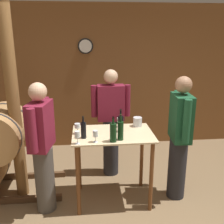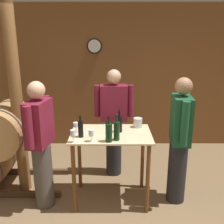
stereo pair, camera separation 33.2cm
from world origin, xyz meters
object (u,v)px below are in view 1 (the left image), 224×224
(wooden_post, at_px, (13,100))
(wine_bottle_left, at_px, (113,132))
(wine_glass_far_side, at_px, (119,120))
(person_visitor_with_scarf, at_px, (111,121))
(ice_bucket, at_px, (138,122))
(person_visitor_bearded, at_px, (42,146))
(wine_bottle_far_left, at_px, (83,129))
(wine_bottle_right, at_px, (121,123))
(person_host, at_px, (179,137))
(wine_glass_near_left, at_px, (77,126))
(wine_glass_near_right, at_px, (95,134))
(wine_bottle_center, at_px, (120,130))
(wine_glass_near_center, at_px, (77,135))

(wooden_post, bearing_deg, wine_bottle_left, -22.91)
(wine_glass_far_side, xyz_separation_m, person_visitor_with_scarf, (-0.07, 0.48, -0.17))
(ice_bucket, relative_size, person_visitor_bearded, 0.08)
(wine_bottle_far_left, relative_size, wine_bottle_right, 0.93)
(wooden_post, relative_size, wine_glass_far_side, 20.41)
(wine_bottle_far_left, bearing_deg, wine_bottle_right, 20.67)
(person_host, bearing_deg, wooden_post, 172.78)
(wine_glass_near_left, relative_size, wine_glass_near_right, 0.94)
(wine_glass_near_right, height_order, person_visitor_with_scarf, person_visitor_with_scarf)
(wine_bottle_far_left, relative_size, person_visitor_with_scarf, 0.17)
(wine_bottle_center, xyz_separation_m, wine_glass_far_side, (0.04, 0.44, -0.03))
(wine_bottle_left, height_order, wine_glass_far_side, wine_bottle_left)
(person_host, xyz_separation_m, person_visitor_with_scarf, (-0.83, 0.72, -0.00))
(wine_bottle_left, relative_size, wine_bottle_right, 1.01)
(wooden_post, relative_size, wine_bottle_left, 8.99)
(wine_glass_near_left, bearing_deg, person_visitor_bearded, -160.32)
(wine_bottle_left, height_order, wine_bottle_center, wine_bottle_center)
(wine_bottle_center, distance_m, wine_glass_near_right, 0.30)
(wine_bottle_center, xyz_separation_m, person_visitor_with_scarf, (-0.03, 0.92, -0.19))
(wine_glass_far_side, bearing_deg, wine_bottle_center, -95.39)
(wine_bottle_right, relative_size, person_visitor_bearded, 0.18)
(person_host, xyz_separation_m, person_visitor_bearded, (-1.73, -0.11, -0.02))
(ice_bucket, relative_size, person_host, 0.08)
(wine_bottle_far_left, relative_size, ice_bucket, 2.20)
(wine_bottle_center, distance_m, person_visitor_bearded, 0.96)
(wine_bottle_far_left, bearing_deg, wooden_post, 157.01)
(person_host, relative_size, person_visitor_bearded, 1.02)
(wine_bottle_right, relative_size, person_host, 0.18)
(person_host, bearing_deg, wine_bottle_center, -165.86)
(wine_bottle_left, xyz_separation_m, wine_bottle_center, (0.09, 0.05, 0.00))
(wine_bottle_left, distance_m, person_visitor_with_scarf, 0.99)
(wine_bottle_left, distance_m, wine_glass_near_right, 0.21)
(person_visitor_bearded, bearing_deg, wine_glass_near_right, -12.37)
(wooden_post, xyz_separation_m, wine_bottle_far_left, (0.88, -0.37, -0.29))
(ice_bucket, xyz_separation_m, person_visitor_with_scarf, (-0.32, 0.47, -0.14))
(wine_bottle_far_left, xyz_separation_m, wine_glass_near_center, (-0.07, -0.17, -0.00))
(wine_bottle_right, xyz_separation_m, person_host, (0.76, -0.07, -0.18))
(wine_bottle_left, xyz_separation_m, wine_glass_far_side, (0.13, 0.49, -0.02))
(wooden_post, height_order, wine_bottle_right, wooden_post)
(wooden_post, bearing_deg, wine_glass_near_center, -33.77)
(wine_bottle_far_left, height_order, person_visitor_with_scarf, person_visitor_with_scarf)
(wine_bottle_left, height_order, person_host, person_host)
(wine_bottle_far_left, height_order, wine_bottle_center, wine_bottle_center)
(wine_bottle_right, distance_m, person_host, 0.79)
(wine_glass_near_right, relative_size, ice_bucket, 1.14)
(wine_glass_near_left, distance_m, person_visitor_bearded, 0.49)
(wine_bottle_far_left, xyz_separation_m, wine_glass_near_left, (-0.08, 0.15, -0.01))
(wooden_post, relative_size, wine_bottle_far_left, 9.77)
(wine_glass_near_center, distance_m, person_host, 1.34)
(ice_bucket, bearing_deg, wine_glass_far_side, -179.21)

